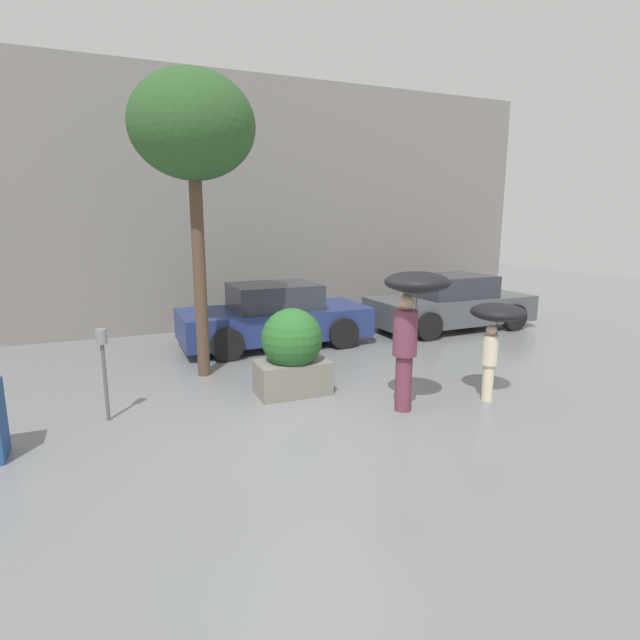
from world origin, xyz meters
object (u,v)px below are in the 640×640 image
(person_adult, at_px, (412,307))
(parking_meter, at_px, (103,355))
(person_child, at_px, (496,322))
(street_tree, at_px, (193,129))
(planter_box, at_px, (292,351))
(parked_car_far, at_px, (450,304))
(parked_car_near, at_px, (274,317))

(person_adult, distance_m, parking_meter, 4.14)
(person_child, relative_size, parking_meter, 1.16)
(person_child, distance_m, street_tree, 5.54)
(street_tree, bearing_deg, planter_box, -53.09)
(parked_car_far, bearing_deg, person_adult, 136.27)
(planter_box, xyz_separation_m, person_child, (2.66, -1.40, 0.50))
(planter_box, height_order, street_tree, street_tree)
(parked_car_near, bearing_deg, street_tree, 130.98)
(planter_box, height_order, person_adult, person_adult)
(person_child, distance_m, parked_car_far, 5.09)
(planter_box, bearing_deg, parked_car_near, 77.57)
(person_child, distance_m, parking_meter, 5.47)
(person_adult, height_order, parked_car_near, person_adult)
(parked_car_far, distance_m, parking_meter, 8.40)
(planter_box, bearing_deg, parking_meter, -178.74)
(parked_car_near, distance_m, street_tree, 4.18)
(planter_box, distance_m, parked_car_near, 3.12)
(person_adult, xyz_separation_m, person_child, (1.40, -0.06, -0.31))
(parked_car_far, bearing_deg, person_child, 148.56)
(planter_box, relative_size, parked_car_near, 0.34)
(person_child, height_order, parked_car_near, person_child)
(person_child, xyz_separation_m, parked_car_far, (2.53, 4.38, -0.57))
(person_adult, relative_size, person_child, 1.36)
(parking_meter, bearing_deg, person_child, -14.22)
(person_adult, bearing_deg, planter_box, -167.38)
(parked_car_far, bearing_deg, street_tree, 102.04)
(planter_box, relative_size, person_child, 0.92)
(planter_box, height_order, person_child, person_child)
(person_child, xyz_separation_m, parked_car_near, (-1.99, 4.44, -0.57))
(parked_car_far, height_order, street_tree, street_tree)
(person_child, bearing_deg, street_tree, 139.30)
(parked_car_near, relative_size, parking_meter, 3.16)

